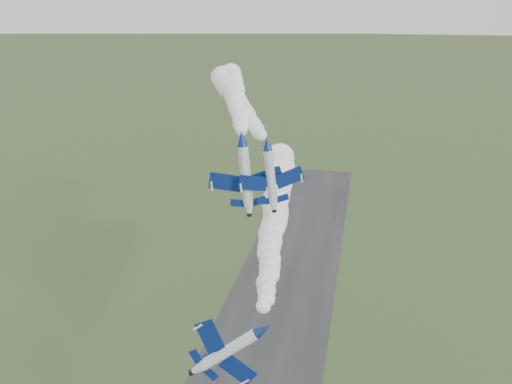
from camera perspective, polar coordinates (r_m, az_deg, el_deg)
runway at (r=108.58m, az=-0.00°, el=-17.89°), size 24.00×260.00×0.04m
jet_lead at (r=65.15m, az=0.76°, el=-13.61°), size 5.84×11.44×7.73m
smoke_trail_jet_lead at (r=91.82m, az=1.86°, el=-2.03°), size 14.67×57.38×5.64m
jet_pair_left at (r=80.43m, az=-1.42°, el=5.38°), size 10.91×12.84×3.23m
smoke_trail_jet_pair_left at (r=112.69m, az=-2.12°, el=9.64°), size 17.86×59.03×4.87m
jet_pair_right at (r=80.02m, az=1.13°, el=4.88°), size 9.56×11.08×2.87m
smoke_trail_jet_pair_right at (r=111.30m, az=-1.98°, el=9.31°), size 25.21×57.45×4.71m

